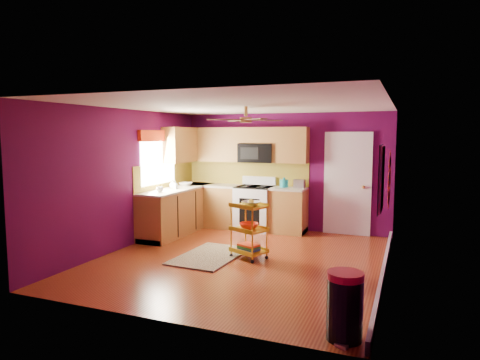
% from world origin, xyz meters
% --- Properties ---
extents(ground, '(5.00, 5.00, 0.00)m').
position_xyz_m(ground, '(0.00, 0.00, 0.00)').
color(ground, maroon).
rests_on(ground, ground).
extents(room_envelope, '(4.54, 5.04, 2.52)m').
position_xyz_m(room_envelope, '(0.03, 0.00, 1.63)').
color(room_envelope, '#4F093E').
rests_on(room_envelope, ground).
extents(lower_cabinets, '(2.81, 2.31, 0.94)m').
position_xyz_m(lower_cabinets, '(-1.35, 1.82, 0.43)').
color(lower_cabinets, brown).
rests_on(lower_cabinets, ground).
extents(electric_range, '(0.76, 0.66, 1.13)m').
position_xyz_m(electric_range, '(-0.55, 2.17, 0.48)').
color(electric_range, white).
rests_on(electric_range, ground).
extents(upper_cabinetry, '(2.80, 2.30, 1.26)m').
position_xyz_m(upper_cabinetry, '(-1.24, 2.17, 1.80)').
color(upper_cabinetry, brown).
rests_on(upper_cabinetry, ground).
extents(left_window, '(0.08, 1.35, 1.08)m').
position_xyz_m(left_window, '(-2.22, 1.05, 1.74)').
color(left_window, white).
rests_on(left_window, ground).
extents(panel_door, '(0.95, 0.11, 2.15)m').
position_xyz_m(panel_door, '(1.35, 2.47, 1.02)').
color(panel_door, white).
rests_on(panel_door, ground).
extents(right_wall_art, '(0.04, 2.74, 1.04)m').
position_xyz_m(right_wall_art, '(2.23, -0.34, 1.44)').
color(right_wall_art, black).
rests_on(right_wall_art, ground).
extents(ceiling_fan, '(1.01, 1.01, 0.26)m').
position_xyz_m(ceiling_fan, '(0.00, 0.20, 2.29)').
color(ceiling_fan, '#BF8C3F').
rests_on(ceiling_fan, ground).
extents(shag_rug, '(0.98, 1.52, 0.02)m').
position_xyz_m(shag_rug, '(-0.55, -0.04, 0.01)').
color(shag_rug, black).
rests_on(shag_rug, ground).
extents(rolling_cart, '(0.67, 0.59, 1.00)m').
position_xyz_m(rolling_cart, '(0.10, 0.11, 0.51)').
color(rolling_cart, gold).
rests_on(rolling_cart, ground).
extents(trash_can, '(0.45, 0.46, 0.69)m').
position_xyz_m(trash_can, '(1.97, -2.19, 0.34)').
color(trash_can, black).
rests_on(trash_can, ground).
extents(teal_kettle, '(0.18, 0.18, 0.21)m').
position_xyz_m(teal_kettle, '(0.07, 2.27, 1.02)').
color(teal_kettle, teal).
rests_on(teal_kettle, lower_cabinets).
extents(toaster, '(0.22, 0.15, 0.18)m').
position_xyz_m(toaster, '(0.40, 2.26, 1.03)').
color(toaster, beige).
rests_on(toaster, lower_cabinets).
extents(soap_bottle_a, '(0.08, 0.08, 0.17)m').
position_xyz_m(soap_bottle_a, '(-1.92, 1.17, 1.02)').
color(soap_bottle_a, '#EA3F72').
rests_on(soap_bottle_a, lower_cabinets).
extents(soap_bottle_b, '(0.14, 0.14, 0.18)m').
position_xyz_m(soap_bottle_b, '(-2.02, 1.26, 1.03)').
color(soap_bottle_b, white).
rests_on(soap_bottle_b, lower_cabinets).
extents(counter_dish, '(0.28, 0.28, 0.07)m').
position_xyz_m(counter_dish, '(-2.01, 1.77, 0.97)').
color(counter_dish, white).
rests_on(counter_dish, lower_cabinets).
extents(counter_cup, '(0.13, 0.13, 0.10)m').
position_xyz_m(counter_cup, '(-1.94, 0.63, 0.99)').
color(counter_cup, white).
rests_on(counter_cup, lower_cabinets).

